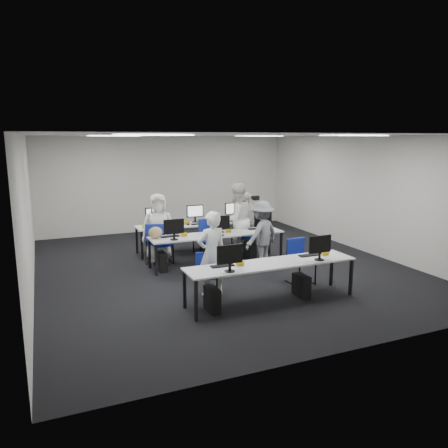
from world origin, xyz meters
name	(u,v)px	position (x,y,z in m)	size (l,w,h in m)	color
room	(221,202)	(0.00, 0.00, 1.50)	(9.00, 9.02, 3.00)	black
ceiling_panels	(220,136)	(0.00, 0.00, 2.98)	(5.20, 4.60, 0.02)	white
desk_front	(271,265)	(0.00, -2.40, 0.68)	(3.20, 0.70, 0.73)	silver
desk_mid	(217,236)	(0.00, 0.20, 0.68)	(3.20, 0.70, 0.73)	silver
desk_back	(197,225)	(0.00, 1.60, 0.68)	(3.20, 0.70, 0.73)	silver
equipment_front	(262,284)	(-0.19, -2.42, 0.36)	(2.51, 0.41, 1.19)	#0C53A3
equipment_mid	(210,250)	(-0.19, 0.18, 0.36)	(2.91, 0.41, 1.19)	white
equipment_back	(204,236)	(0.19, 1.62, 0.36)	(2.91, 0.41, 1.19)	white
chair_0	(206,283)	(-1.00, -1.72, 0.26)	(0.51, 0.53, 0.82)	navy
chair_1	(300,269)	(1.06, -1.73, 0.29)	(0.48, 0.52, 0.91)	navy
chair_2	(162,251)	(-1.17, 0.84, 0.28)	(0.48, 0.51, 0.89)	navy
chair_3	(207,248)	(-0.03, 0.80, 0.26)	(0.50, 0.52, 0.82)	navy
chair_4	(242,243)	(0.93, 0.78, 0.28)	(0.50, 0.53, 0.89)	navy
chair_5	(157,250)	(-1.27, 0.94, 0.30)	(0.63, 0.65, 0.96)	navy
chair_6	(205,243)	(0.01, 1.10, 0.31)	(0.47, 0.52, 0.97)	navy
chair_7	(242,240)	(1.10, 1.15, 0.27)	(0.50, 0.53, 0.84)	navy
handbag	(155,233)	(-1.45, 0.30, 0.86)	(0.32, 0.21, 0.26)	olive
student_0	(212,254)	(-0.87, -1.66, 0.81)	(0.59, 0.39, 1.62)	silver
student_1	(236,220)	(0.75, 0.78, 0.92)	(0.89, 0.69, 1.83)	silver
student_2	(158,228)	(-1.20, 1.00, 0.82)	(0.80, 0.52, 1.64)	silver
student_3	(246,222)	(1.18, 1.11, 0.77)	(0.91, 0.38, 1.55)	silver
photographer	(262,234)	(0.85, -0.40, 0.77)	(1.00, 0.57, 1.54)	gray
dslr_camera	(256,198)	(0.78, -0.24, 1.59)	(0.14, 0.18, 0.10)	black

